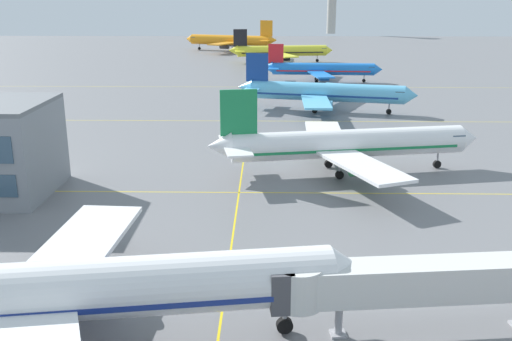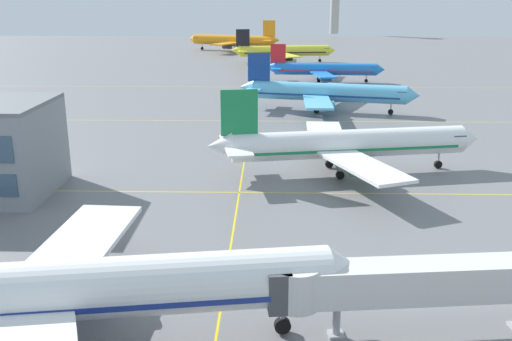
{
  "view_description": "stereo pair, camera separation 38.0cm",
  "coord_description": "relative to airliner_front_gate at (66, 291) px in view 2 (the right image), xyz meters",
  "views": [
    {
      "loc": [
        3.38,
        -28.23,
        23.57
      ],
      "look_at": [
        2.2,
        33.52,
        4.59
      ],
      "focal_mm": 41.0,
      "sensor_mm": 36.0,
      "label": 1
    },
    {
      "loc": [
        3.76,
        -28.22,
        23.57
      ],
      "look_at": [
        2.2,
        33.52,
        4.59
      ],
      "focal_mm": 41.0,
      "sensor_mm": 36.0,
      "label": 2
    }
  ],
  "objects": [
    {
      "name": "airliner_far_right_stand",
      "position": [
        17.74,
        169.62,
        -0.51
      ],
      "size": [
        36.47,
        31.14,
        11.35
      ],
      "color": "yellow",
      "rests_on": "ground"
    },
    {
      "name": "airliner_far_left_stand",
      "position": [
        27.83,
        124.51,
        -0.95
      ],
      "size": [
        32.37,
        27.89,
        10.07
      ],
      "color": "blue",
      "rests_on": "ground"
    },
    {
      "name": "taxiway_markings",
      "position": [
        9.83,
        53.47,
        -4.38
      ],
      "size": [
        136.73,
        181.52,
        0.01
      ],
      "color": "yellow",
      "rests_on": "ground"
    },
    {
      "name": "airliner_front_gate",
      "position": [
        0.0,
        0.0,
        0.0
      ],
      "size": [
        41.26,
        35.22,
        12.84
      ],
      "color": "white",
      "rests_on": "ground"
    },
    {
      "name": "airliner_third_row",
      "position": [
        24.79,
        83.79,
        -0.48
      ],
      "size": [
        36.5,
        31.01,
        11.43
      ],
      "color": "#5BB7E5",
      "rests_on": "ground"
    },
    {
      "name": "airliner_second_row",
      "position": [
        23.71,
        41.31,
        -0.38
      ],
      "size": [
        37.59,
        31.99,
        11.72
      ],
      "color": "white",
      "rests_on": "ground"
    },
    {
      "name": "airliner_distant_taxiway",
      "position": [
        -1.8,
        210.73,
        -0.13
      ],
      "size": [
        39.26,
        33.54,
        12.47
      ],
      "color": "orange",
      "rests_on": "ground"
    },
    {
      "name": "jet_bridge",
      "position": [
        22.59,
        2.43,
        -0.32
      ],
      "size": [
        21.55,
        5.08,
        5.58
      ],
      "color": "silver",
      "rests_on": "ground"
    }
  ]
}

